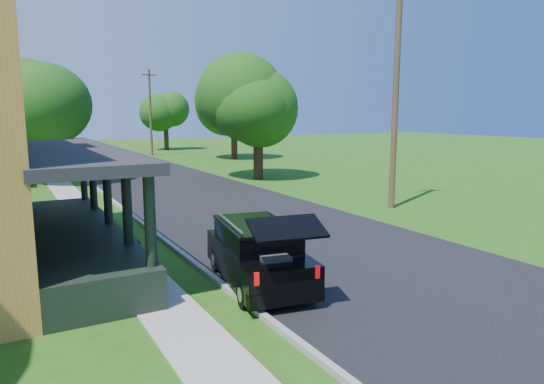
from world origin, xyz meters
TOP-DOWN VIEW (x-y plane):
  - ground at (0.00, 0.00)m, footprint 140.00×140.00m
  - street at (0.00, 20.00)m, footprint 8.00×120.00m
  - curb at (-4.05, 20.00)m, footprint 0.15×120.00m
  - sidewalk at (-5.60, 20.00)m, footprint 1.30×120.00m
  - black_suv at (-3.20, 1.50)m, footprint 2.30×4.50m
  - tree_left_mid at (-6.61, 22.70)m, footprint 6.20×6.37m
  - tree_right_near at (5.56, 18.34)m, footprint 6.15×6.16m
  - tree_right_mid at (9.94, 31.38)m, footprint 7.65×7.45m
  - tree_right_far at (7.84, 44.89)m, footprint 5.23×5.30m
  - utility_pole_near at (6.33, 7.14)m, footprint 1.58×0.59m
  - utility_pole_far at (4.54, 38.83)m, footprint 1.41×0.28m

SIDE VIEW (x-z plane):
  - ground at x=0.00m, z-range 0.00..0.00m
  - street at x=0.00m, z-range -0.01..0.01m
  - curb at x=-4.05m, z-range -0.06..0.06m
  - sidewalk at x=-5.60m, z-range -0.01..0.01m
  - black_suv at x=-3.20m, z-range -0.24..1.77m
  - utility_pole_far at x=4.54m, z-range 0.13..8.38m
  - tree_left_mid at x=-6.61m, z-range 1.03..8.52m
  - tree_right_far at x=7.84m, z-range 1.22..8.58m
  - utility_pole_near at x=6.33m, z-range 0.15..10.34m
  - tree_right_near at x=5.56m, z-range 1.14..9.51m
  - tree_right_mid at x=9.94m, z-range 1.21..10.06m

